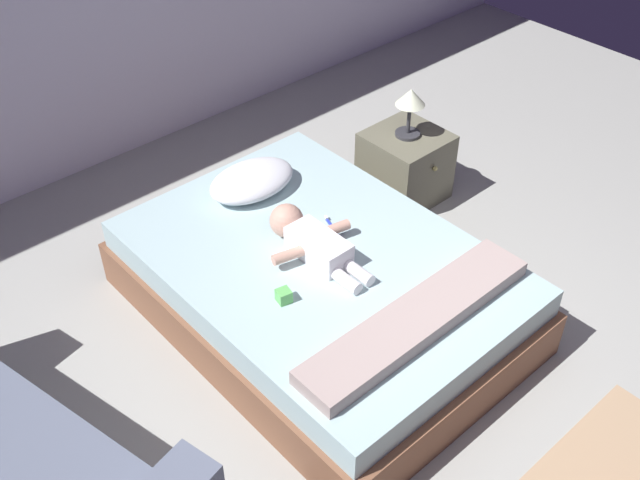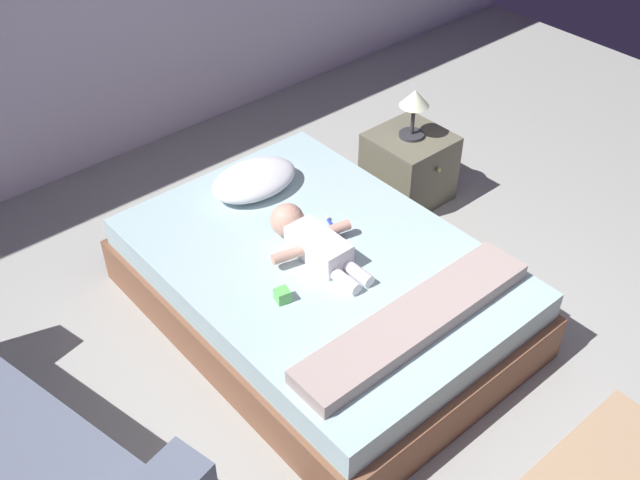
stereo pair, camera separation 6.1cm
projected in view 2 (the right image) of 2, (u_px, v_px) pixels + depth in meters
name	position (u px, v px, depth m)	size (l,w,h in m)	color
ground_plane	(444.00, 389.00, 3.71)	(8.00, 8.00, 0.00)	#A4A49E
bed	(320.00, 286.00, 3.98)	(1.46, 2.06, 0.43)	brown
pillow	(254.00, 180.00, 4.24)	(0.53, 0.36, 0.14)	white
baby	(309.00, 239.00, 3.82)	(0.49, 0.67, 0.18)	white
toothbrush	(332.00, 225.00, 4.02)	(0.06, 0.14, 0.02)	blue
nightstand	(409.00, 167.00, 4.81)	(0.46, 0.49, 0.46)	#6B6853
lamp	(414.00, 103.00, 4.52)	(0.18, 0.18, 0.32)	#333338
blanket	(415.00, 321.00, 3.42)	(1.32, 0.26, 0.08)	#AD9791
toy_block	(282.00, 295.00, 3.56)	(0.08, 0.08, 0.07)	#65C75F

